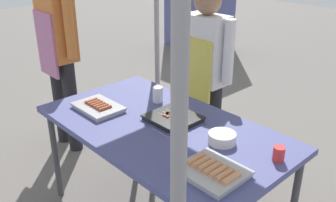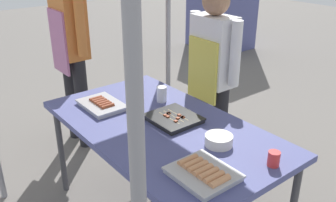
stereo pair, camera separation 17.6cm
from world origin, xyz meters
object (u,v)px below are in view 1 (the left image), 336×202
stall_table (162,133)px  drink_cup_near_edge (279,154)px  condiment_bowl (222,138)px  tray_pork_links (98,107)px  customer_nearby (58,42)px  vendor_woman (205,68)px  drink_cup_by_wok (158,94)px  tray_meat_skewers (173,118)px  tray_grilled_sausages (212,171)px

stall_table → drink_cup_near_edge: drink_cup_near_edge is taller
stall_table → condiment_bowl: condiment_bowl is taller
stall_table → tray_pork_links: bearing=-160.5°
customer_nearby → condiment_bowl: bearing=1.8°
vendor_woman → customer_nearby: (-1.07, -0.68, 0.12)m
drink_cup_by_wok → tray_meat_skewers: bearing=-23.7°
stall_table → vendor_woman: vendor_woman is taller
drink_cup_by_wok → vendor_woman: bearing=91.5°
tray_meat_skewers → condiment_bowl: (0.39, 0.01, 0.01)m
condiment_bowl → drink_cup_near_edge: (0.32, 0.07, 0.01)m
customer_nearby → tray_meat_skewers: bearing=1.9°
vendor_woman → customer_nearby: bearing=32.2°
condiment_bowl → tray_meat_skewers: bearing=-178.3°
tray_grilled_sausages → tray_pork_links: 1.02m
tray_meat_skewers → customer_nearby: 1.39m
tray_pork_links → drink_cup_by_wok: size_ratio=3.00×
customer_nearby → stall_table: bearing=-2.1°
tray_grilled_sausages → customer_nearby: size_ratio=0.18×
customer_nearby → tray_grilled_sausages: bearing=-6.5°
tray_grilled_sausages → condiment_bowl: 0.32m
tray_meat_skewers → vendor_woman: size_ratio=0.21×
drink_cup_by_wok → vendor_woman: (-0.01, 0.51, 0.07)m
tray_pork_links → condiment_bowl: condiment_bowl is taller
tray_grilled_sausages → tray_meat_skewers: (-0.56, 0.27, -0.01)m
drink_cup_by_wok → customer_nearby: (-1.09, -0.17, 0.20)m
tray_grilled_sausages → drink_cup_by_wok: size_ratio=2.77×
tray_pork_links → drink_cup_by_wok: bearing=65.1°
tray_meat_skewers → drink_cup_near_edge: size_ratio=3.84×
vendor_woman → customer_nearby: customer_nearby is taller
drink_cup_by_wok → vendor_woman: vendor_woman is taller
stall_table → tray_pork_links: 0.50m
drink_cup_near_edge → customer_nearby: customer_nearby is taller
drink_cup_near_edge → customer_nearby: bearing=-176.5°
tray_meat_skewers → condiment_bowl: 0.39m
stall_table → drink_cup_by_wok: (-0.29, 0.22, 0.11)m
stall_table → drink_cup_by_wok: bearing=142.6°
stall_table → tray_grilled_sausages: size_ratio=5.18×
tray_meat_skewers → drink_cup_near_edge: bearing=6.8°
vendor_woman → tray_meat_skewers: bearing=115.2°
tray_grilled_sausages → tray_pork_links: tray_grilled_sausages is taller
tray_meat_skewers → condiment_bowl: size_ratio=1.95×
drink_cup_near_edge → drink_cup_by_wok: (-1.00, 0.04, 0.02)m
condiment_bowl → drink_cup_by_wok: size_ratio=1.42×
drink_cup_by_wok → stall_table: bearing=-37.4°
tray_meat_skewers → drink_cup_by_wok: size_ratio=2.77×
tray_meat_skewers → drink_cup_by_wok: drink_cup_by_wok is taller
vendor_woman → customer_nearby: size_ratio=0.89×
tray_grilled_sausages → drink_cup_by_wok: 0.93m
drink_cup_by_wok → customer_nearby: bearing=-171.1°
condiment_bowl → stall_table: bearing=-164.9°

